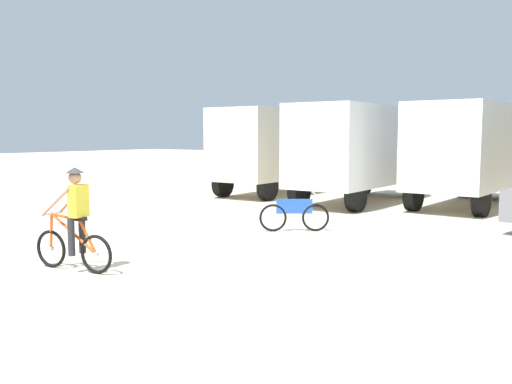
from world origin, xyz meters
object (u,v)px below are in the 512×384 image
object	(u,v)px
box_truck_avon_van	(358,149)
cyclist_orange_shirt	(75,223)
box_truck_white_box	(471,150)
bicycle_spare	(295,215)
box_truck_cream_rv	(277,147)

from	to	relation	value
box_truck_avon_van	cyclist_orange_shirt	world-z (taller)	box_truck_avon_van
box_truck_white_box	bicycle_spare	bearing A→B (deg)	-106.44
box_truck_cream_rv	box_truck_avon_van	xyz separation A→B (m)	(3.96, -0.93, 0.00)
box_truck_white_box	bicycle_spare	size ratio (longest dim) A/B	4.82
box_truck_cream_rv	box_truck_avon_van	distance (m)	4.07
bicycle_spare	box_truck_avon_van	bearing A→B (deg)	101.06
box_truck_white_box	box_truck_cream_rv	bearing A→B (deg)	-178.08
box_truck_cream_rv	cyclist_orange_shirt	distance (m)	13.66
cyclist_orange_shirt	bicycle_spare	xyz separation A→B (m)	(1.05, 5.66, -0.45)
bicycle_spare	cyclist_orange_shirt	bearing A→B (deg)	-100.47
box_truck_cream_rv	box_truck_white_box	world-z (taller)	same
box_truck_avon_van	bicycle_spare	bearing A→B (deg)	-78.94
box_truck_white_box	cyclist_orange_shirt	size ratio (longest dim) A/B	3.76
box_truck_cream_rv	cyclist_orange_shirt	world-z (taller)	box_truck_cream_rv
box_truck_avon_van	bicycle_spare	world-z (taller)	box_truck_avon_van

